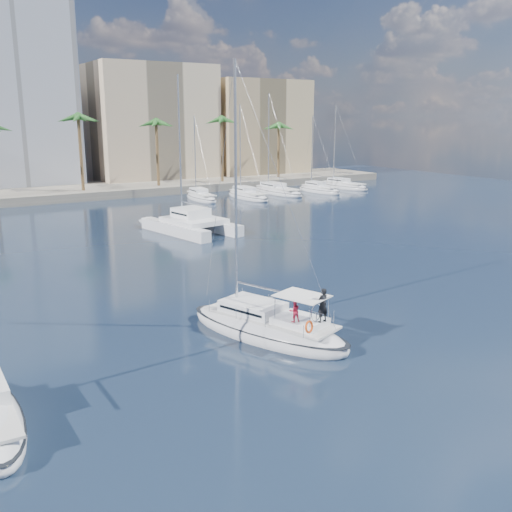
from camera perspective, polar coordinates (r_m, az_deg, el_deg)
ground at (r=31.87m, az=-0.27°, el=-7.40°), size 160.00×160.00×0.00m
quay at (r=88.42m, az=-21.44°, el=5.75°), size 120.00×14.00×1.20m
building_beige at (r=102.48m, az=-10.46°, el=12.72°), size 20.00×14.00×20.00m
building_tan_right at (r=109.67m, az=-0.04°, el=12.47°), size 18.00×12.00×18.00m
palm_centre at (r=83.82m, az=-21.51°, el=12.01°), size 3.60×3.60×12.30m
palm_right at (r=96.09m, az=-0.68°, el=13.05°), size 3.60×3.60×12.30m
main_sloop at (r=30.87m, az=1.13°, el=-7.14°), size 6.48×10.65×15.08m
catamaran at (r=58.44m, az=-6.45°, el=3.44°), size 7.06×11.30×15.54m
seagull at (r=35.01m, az=0.84°, el=-4.27°), size 1.23×0.53×0.23m
moored_yacht_a at (r=81.42m, az=-5.51°, el=5.59°), size 3.37×9.52×11.90m
moored_yacht_b at (r=82.74m, az=-0.83°, el=5.79°), size 3.32×10.83×13.72m
moored_yacht_c at (r=87.86m, az=2.16°, el=6.25°), size 3.98×12.33×15.54m
moored_yacht_d at (r=90.04m, az=6.33°, el=6.36°), size 3.52×9.55×11.90m
moored_yacht_e at (r=95.65m, az=8.69°, el=6.72°), size 4.61×11.11×13.72m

